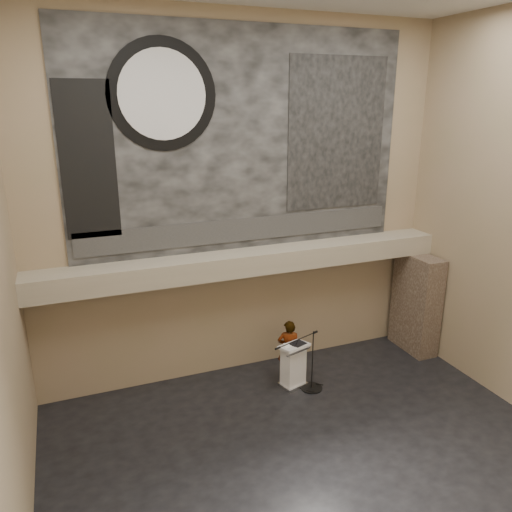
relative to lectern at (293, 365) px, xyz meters
name	(u,v)px	position (x,y,z in m)	size (l,w,h in m)	color
floor	(318,463)	(-0.73, -2.62, -0.55)	(10.00, 10.00, 0.00)	black
wall_back	(244,204)	(-0.73, 1.38, 3.70)	(10.00, 0.02, 8.50)	#8D7C59
soffit	(250,261)	(-0.73, 0.98, 2.40)	(10.00, 0.80, 0.50)	gray
sprinkler_left	(185,282)	(-2.33, 0.93, 2.12)	(0.04, 0.04, 0.06)	#B2893D
sprinkler_right	(321,264)	(1.17, 0.93, 2.12)	(0.04, 0.04, 0.06)	#B2893D
banner	(244,141)	(-0.73, 1.35, 5.15)	(8.00, 0.05, 5.00)	black
banner_text_strip	(245,230)	(-0.73, 1.31, 3.10)	(7.76, 0.02, 0.55)	#2B2B2B
banner_clock_rim	(162,95)	(-2.53, 1.31, 6.15)	(2.30, 2.30, 0.02)	black
banner_clock_face	(163,95)	(-2.53, 1.29, 6.15)	(1.84, 1.84, 0.02)	silver
banner_building_print	(337,134)	(1.67, 1.31, 5.25)	(2.60, 0.02, 3.60)	black
banner_brick_print	(88,161)	(-4.13, 1.31, 4.85)	(1.10, 0.02, 3.20)	black
stone_pier	(416,303)	(3.92, 0.53, 0.80)	(0.60, 1.40, 2.70)	#433429
lectern	(293,365)	(0.00, 0.00, 0.00)	(0.77, 0.64, 1.13)	silver
binder	(298,344)	(0.10, -0.04, 0.56)	(0.33, 0.27, 0.04)	black
papers	(288,346)	(-0.14, -0.01, 0.55)	(0.19, 0.26, 0.01)	white
speaker_person	(289,349)	(0.07, 0.40, 0.21)	(0.56, 0.36, 1.53)	silver
mic_stand	(310,381)	(0.33, -0.28, -0.33)	(1.39, 0.66, 1.50)	black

